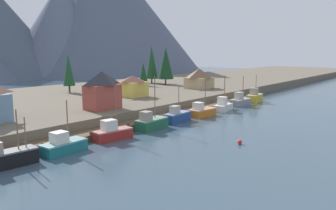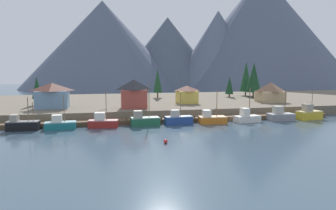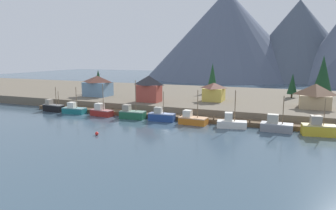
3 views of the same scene
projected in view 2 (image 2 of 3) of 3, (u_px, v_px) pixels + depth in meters
The scene contains 26 objects.
ground_plane at pixel (162, 113), 88.93m from camera, with size 400.00×400.00×1.00m, color #384C5B.
dock at pixel (176, 120), 71.34m from camera, with size 80.00×4.00×1.60m.
shoreline_bank at pixel (155, 103), 100.36m from camera, with size 400.00×56.00×2.50m, color #665B4C.
mountain_west_peak at pixel (103, 45), 206.83m from camera, with size 111.44×111.44×59.82m, color #4C566B.
mountain_central_peak at pixel (168, 52), 219.57m from camera, with size 81.49×81.49×50.77m, color #475160.
mountain_east_peak at pixel (218, 50), 208.22m from camera, with size 67.65×67.65×53.34m, color slate.
mountain_far_ridge at pixel (260, 31), 217.08m from camera, with size 130.29×130.29×81.61m, color #4C566B.
fishing_boat_black at pixel (22, 125), 60.83m from camera, with size 6.41×2.67×6.86m.
fishing_boat_teal at pixel (60, 124), 62.22m from camera, with size 6.40×2.97×7.17m.
fishing_boat_red at pixel (103, 122), 64.04m from camera, with size 6.51×3.11×8.37m.
fishing_boat_green at pixel (144, 120), 65.97m from camera, with size 6.38×3.02×9.59m.
fishing_boat_blue at pixel (178, 119), 67.89m from camera, with size 6.37×2.58×7.13m.
fishing_boat_orange at pixel (212, 119), 69.15m from camera, with size 6.43×3.43×7.86m.
fishing_boat_white at pixel (247, 117), 70.89m from camera, with size 6.61×3.65×8.20m.
fishing_boat_grey at pixel (280, 116), 73.14m from camera, with size 6.33×3.07×7.48m.
fishing_boat_yellow at pixel (309, 114), 74.52m from camera, with size 6.58×3.58×7.44m.
house_tan at pixel (270, 92), 91.93m from camera, with size 7.47×6.88×6.09m.
house_yellow at pixel (187, 94), 88.64m from camera, with size 5.84×6.10×5.25m.
house_red at pixel (134, 94), 76.71m from camera, with size 6.78×4.47×7.42m.
house_blue at pixel (52, 95), 77.08m from camera, with size 8.23×6.66×6.56m.
conifer_near_left at pixel (254, 77), 107.29m from camera, with size 5.49×5.49×12.55m.
conifer_near_right at pixel (246, 77), 114.00m from camera, with size 4.58×4.58×13.10m.
conifer_mid_left at pixel (158, 81), 105.91m from camera, with size 3.24×3.24×10.40m.
conifer_mid_right at pixel (229, 85), 108.68m from camera, with size 3.01×3.01×7.49m.
conifer_back_left at pixel (37, 88), 83.43m from camera, with size 2.88×2.88×8.04m.
channel_buoy at pixel (166, 141), 50.20m from camera, with size 0.70×0.70×0.70m, color red.
Camera 2 is at (-17.01, -66.39, 12.33)m, focal length 31.73 mm.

